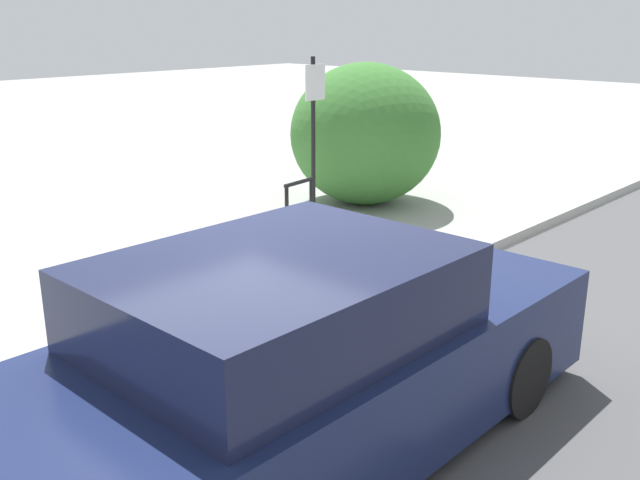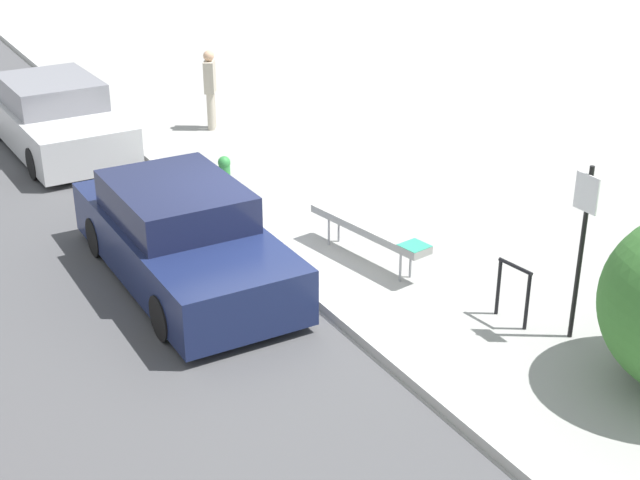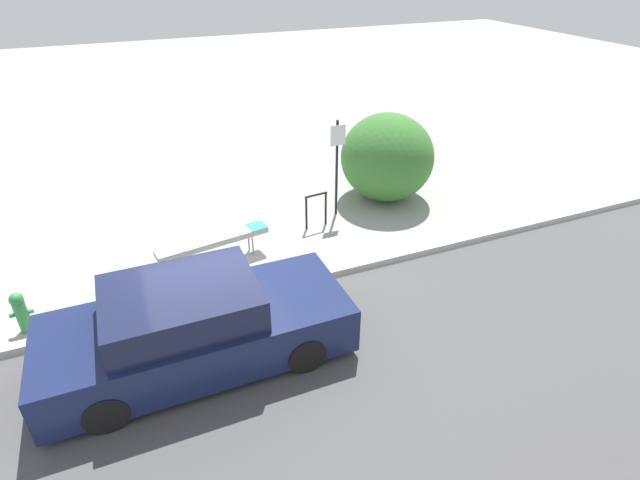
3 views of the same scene
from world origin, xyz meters
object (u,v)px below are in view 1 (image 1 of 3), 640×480
Objects in this scene: sign_post at (314,127)px; parked_car_near at (296,363)px; bike_rack at (299,205)px; bench at (167,261)px.

parked_car_near is at bearing -137.63° from sign_post.
bike_rack is at bearing -150.18° from sign_post.
bench is 1.00× the size of sign_post.
sign_post is (0.68, 0.39, 0.88)m from bike_rack.
bike_rack reaches higher than bench.
bench is 2.74m from parked_car_near.
bike_rack is 1.18m from sign_post.
bike_rack is at bearing 5.08° from bench.
bike_rack is 0.18× the size of parked_car_near.
parked_car_near reaches higher than bike_rack.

